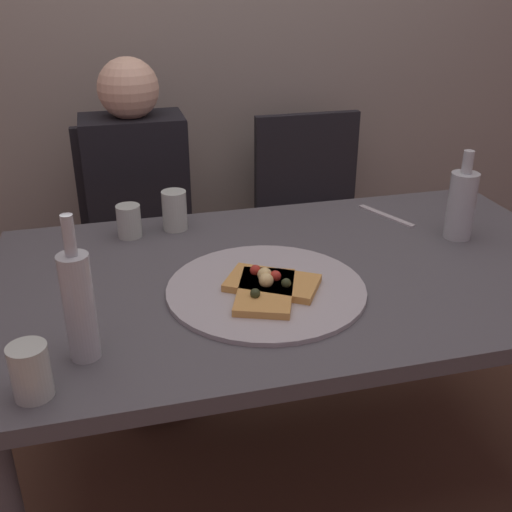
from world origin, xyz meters
TOP-DOWN VIEW (x-y plane):
  - ground_plane at (0.00, 0.00)m, footprint 8.00×8.00m
  - back_wall at (0.00, 1.24)m, footprint 6.00×0.10m
  - dining_table at (0.00, 0.00)m, footprint 1.58×0.92m
  - pizza_tray at (-0.12, -0.09)m, footprint 0.49×0.49m
  - pizza_slice_last at (-0.13, -0.13)m, footprint 0.20×0.25m
  - pizza_slice_extra at (-0.11, -0.09)m, footprint 0.26×0.23m
  - beer_bottle at (-0.55, -0.26)m, footprint 0.06×0.06m
  - water_bottle at (0.51, 0.09)m, footprint 0.08×0.08m
  - tumbler_near at (-0.64, -0.37)m, footprint 0.07×0.07m
  - tumbler_far at (-0.28, 0.35)m, footprint 0.07×0.07m
  - wine_glass at (-0.42, 0.33)m, footprint 0.07×0.07m
  - table_knife at (0.38, 0.28)m, footprint 0.10×0.21m
  - chair_left at (-0.36, 0.86)m, footprint 0.44×0.44m
  - chair_right at (0.35, 0.86)m, footprint 0.44×0.44m
  - guest_in_sweater at (-0.36, 0.71)m, footprint 0.36×0.56m

SIDE VIEW (x-z plane):
  - ground_plane at x=0.00m, z-range 0.00..0.00m
  - chair_left at x=-0.36m, z-range 0.06..0.96m
  - chair_right at x=0.35m, z-range 0.06..0.96m
  - guest_in_sweater at x=-0.36m, z-range 0.06..1.23m
  - dining_table at x=0.00m, z-range 0.29..1.01m
  - table_knife at x=0.38m, z-range 0.72..0.73m
  - pizza_tray at x=-0.12m, z-range 0.72..0.73m
  - pizza_slice_last at x=-0.13m, z-range 0.72..0.77m
  - pizza_slice_extra at x=-0.11m, z-range 0.72..0.77m
  - wine_glass at x=-0.42m, z-range 0.72..0.82m
  - tumbler_near at x=-0.64m, z-range 0.72..0.83m
  - tumbler_far at x=-0.28m, z-range 0.72..0.84m
  - water_bottle at x=0.51m, z-range 0.70..0.96m
  - beer_bottle at x=-0.55m, z-range 0.69..1.00m
  - back_wall at x=0.00m, z-range 0.00..2.60m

